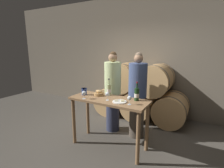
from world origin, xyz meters
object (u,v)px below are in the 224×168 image
wine_bottle_white (109,90)px  cheese_plate (119,102)px  person_left (113,92)px  wine_glass_left (107,94)px  tasting_table (109,108)px  wine_bottle_red (137,94)px  bread_basket (99,93)px  wine_glass_far_left (84,93)px  blue_crock (84,91)px  wine_glass_center (130,98)px  person_right (137,96)px

wine_bottle_white → cheese_plate: bearing=-37.3°
person_left → wine_glass_left: bearing=-67.8°
tasting_table → person_left: 0.69m
wine_bottle_red → wine_glass_left: bearing=-152.3°
wine_bottle_white → tasting_table: bearing=-59.9°
cheese_plate → wine_glass_left: wine_glass_left is taller
bread_basket → wine_glass_far_left: wine_glass_far_left is taller
wine_glass_far_left → wine_glass_left: (0.41, 0.13, 0.00)m
bread_basket → wine_glass_left: wine_glass_left is taller
wine_bottle_red → wine_bottle_white: bearing=174.4°
blue_crock → wine_glass_center: 1.00m
cheese_plate → wine_glass_far_left: size_ratio=1.66×
tasting_table → person_right: size_ratio=0.82×
bread_basket → wine_glass_left: size_ratio=1.27×
person_right → wine_glass_left: (-0.28, -0.71, 0.16)m
tasting_table → person_right: 0.70m
wine_bottle_red → cheese_plate: 0.33m
person_right → blue_crock: bearing=-143.4°
tasting_table → wine_glass_left: wine_glass_left is taller
person_right → wine_bottle_red: 0.53m
bread_basket → wine_glass_center: 0.75m
person_right → cheese_plate: size_ratio=7.29×
blue_crock → wine_glass_far_left: 0.27m
wine_bottle_red → bread_basket: size_ratio=1.81×
cheese_plate → blue_crock: bearing=174.9°
person_left → blue_crock: (-0.28, -0.63, 0.12)m
tasting_table → cheese_plate: bearing=-16.6°
wine_bottle_white → wine_glass_left: 0.32m
wine_bottle_red → person_left: bearing=147.0°
wine_bottle_white → wine_glass_center: 0.65m
blue_crock → wine_glass_left: wine_glass_left is taller
tasting_table → person_left: (-0.27, 0.63, 0.12)m
wine_bottle_red → blue_crock: wine_bottle_red is taller
tasting_table → wine_glass_left: size_ratio=9.88×
wine_bottle_white → cheese_plate: 0.47m
bread_basket → wine_glass_center: wine_glass_center is taller
tasting_table → wine_bottle_red: size_ratio=4.31×
bread_basket → wine_glass_left: (0.29, -0.18, 0.06)m
wine_glass_left → wine_glass_center: 0.43m
blue_crock → cheese_plate: 0.81m
blue_crock → wine_bottle_white: bearing=25.9°
wine_bottle_white → bread_basket: bearing=-143.1°
blue_crock → wine_glass_far_left: bearing=-52.6°
cheese_plate → wine_glass_left: size_ratio=1.66×
wine_bottle_white → blue_crock: size_ratio=2.51×
person_right → wine_glass_center: person_right is taller
person_left → wine_glass_center: (0.72, -0.74, 0.15)m
person_left → wine_glass_left: size_ratio=12.13×
person_right → bread_basket: (-0.57, -0.54, 0.10)m
bread_basket → wine_glass_far_left: 0.34m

